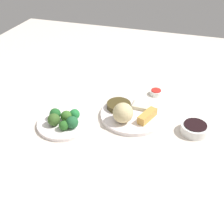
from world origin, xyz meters
name	(u,v)px	position (x,y,z in m)	size (l,w,h in m)	color
tabletop	(130,125)	(0.00, 0.00, 0.01)	(2.20, 2.20, 0.02)	beige
main_plate	(132,115)	(0.00, -0.05, 0.03)	(0.26, 0.26, 0.02)	white
rice_scoop	(123,113)	(0.02, 0.02, 0.08)	(0.08, 0.08, 0.08)	#C8B581
spring_roll	(147,116)	(-0.06, -0.03, 0.05)	(0.10, 0.03, 0.03)	gold
crab_rangoon_wonton	(142,104)	(-0.02, -0.11, 0.04)	(0.07, 0.08, 0.02)	beige
stir_fry_heap	(119,105)	(0.07, -0.07, 0.05)	(0.10, 0.10, 0.02)	#403519
broccoli_plate	(65,123)	(0.24, 0.09, 0.03)	(0.21, 0.21, 0.01)	white
broccoli_floret_0	(66,116)	(0.24, 0.08, 0.06)	(0.04, 0.04, 0.04)	#386826
broccoli_floret_1	(55,114)	(0.28, 0.08, 0.06)	(0.05, 0.05, 0.05)	#205A25
broccoli_floret_2	(54,120)	(0.27, 0.11, 0.06)	(0.05, 0.05, 0.05)	#375A24
broccoli_floret_3	(72,122)	(0.20, 0.11, 0.06)	(0.05, 0.05, 0.05)	#205B31
broccoli_floret_4	(64,126)	(0.22, 0.13, 0.05)	(0.04, 0.04, 0.04)	#265D20
broccoli_floret_5	(75,114)	(0.21, 0.05, 0.05)	(0.04, 0.04, 0.04)	#207335
soy_sauce_bowl	(195,129)	(-0.25, -0.02, 0.04)	(0.10, 0.10, 0.03)	white
soy_sauce_bowl_liquid	(196,125)	(-0.25, -0.02, 0.06)	(0.09, 0.09, 0.00)	black
sauce_ramekin_sweet_and_sour	(156,93)	(-0.06, -0.25, 0.03)	(0.05, 0.05, 0.02)	white
sauce_ramekin_sweet_and_sour_liquid	(156,90)	(-0.06, -0.25, 0.04)	(0.04, 0.04, 0.00)	red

